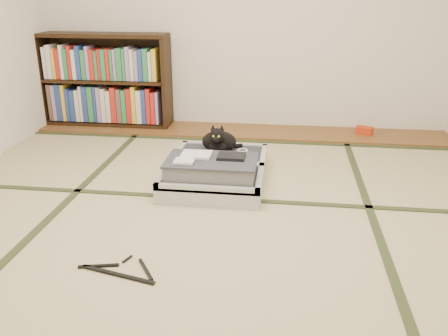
# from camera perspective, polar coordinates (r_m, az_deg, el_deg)

# --- Properties ---
(floor) EXTENTS (4.50, 4.50, 0.00)m
(floor) POSITION_cam_1_polar(r_m,az_deg,el_deg) (2.87, -1.92, -7.11)
(floor) COLOR tan
(floor) RESTS_ON ground
(wood_strip) EXTENTS (4.00, 0.50, 0.02)m
(wood_strip) POSITION_cam_1_polar(r_m,az_deg,el_deg) (4.71, 2.04, 4.46)
(wood_strip) COLOR brown
(wood_strip) RESTS_ON ground
(red_item) EXTENTS (0.17, 0.14, 0.07)m
(red_item) POSITION_cam_1_polar(r_m,az_deg,el_deg) (4.77, 16.54, 4.36)
(red_item) COLOR red
(red_item) RESTS_ON wood_strip
(tatami_borders) EXTENTS (4.00, 4.50, 0.01)m
(tatami_borders) POSITION_cam_1_polar(r_m,az_deg,el_deg) (3.31, -0.53, -3.04)
(tatami_borders) COLOR #2D381E
(tatami_borders) RESTS_ON ground
(bookcase) EXTENTS (1.30, 0.30, 0.92)m
(bookcase) POSITION_cam_1_polar(r_m,az_deg,el_deg) (5.00, -14.06, 10.01)
(bookcase) COLOR black
(bookcase) RESTS_ON wood_strip
(suitcase) EXTENTS (0.70, 0.94, 0.28)m
(suitcase) POSITION_cam_1_polar(r_m,az_deg,el_deg) (3.45, -1.02, -0.34)
(suitcase) COLOR silver
(suitcase) RESTS_ON floor
(cat) EXTENTS (0.31, 0.31, 0.25)m
(cat) POSITION_cam_1_polar(r_m,az_deg,el_deg) (3.68, -0.63, 3.23)
(cat) COLOR black
(cat) RESTS_ON suitcase
(cable_coil) EXTENTS (0.10, 0.10, 0.02)m
(cable_coil) POSITION_cam_1_polar(r_m,az_deg,el_deg) (3.73, 2.20, 2.07)
(cable_coil) COLOR white
(cable_coil) RESTS_ON suitcase
(hanger) EXTENTS (0.43, 0.24, 0.01)m
(hanger) POSITION_cam_1_polar(r_m,az_deg,el_deg) (2.51, -12.39, -11.99)
(hanger) COLOR black
(hanger) RESTS_ON floor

